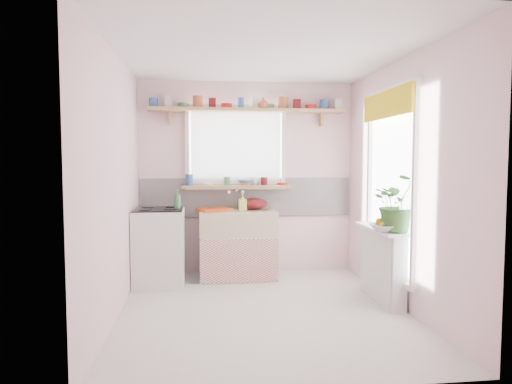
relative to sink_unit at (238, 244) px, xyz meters
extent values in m
plane|color=beige|center=(0.15, -1.29, -0.43)|extent=(3.20, 3.20, 0.00)
plane|color=white|center=(0.15, -1.29, 2.07)|extent=(3.20, 3.20, 0.00)
plane|color=#F4CDD1|center=(0.15, 0.31, 0.82)|extent=(2.80, 0.00, 2.80)
plane|color=#F4CDD1|center=(0.15, -2.89, 0.82)|extent=(2.80, 0.00, 2.80)
plane|color=#F4CDD1|center=(-1.25, -1.29, 0.82)|extent=(0.00, 3.20, 3.20)
plane|color=#F4CDD1|center=(1.55, -1.29, 0.82)|extent=(0.00, 3.20, 3.20)
cube|color=white|center=(0.15, 0.29, 0.57)|extent=(2.74, 0.03, 0.50)
cube|color=#C9828E|center=(0.15, 0.29, 0.37)|extent=(2.74, 0.02, 0.12)
cube|color=white|center=(0.00, 0.30, 1.22)|extent=(1.20, 0.01, 1.00)
cube|color=white|center=(0.00, 0.24, 1.22)|extent=(1.15, 0.02, 0.95)
cube|color=white|center=(1.54, -1.09, 0.82)|extent=(0.01, 1.10, 1.90)
cube|color=yellow|center=(1.46, -1.09, 1.63)|extent=(0.03, 1.20, 0.28)
cube|color=white|center=(0.00, 0.01, -0.16)|extent=(0.85, 0.55, 0.55)
cube|color=#C74F3A|center=(0.00, -0.27, -0.16)|extent=(0.95, 0.02, 0.53)
cube|color=beige|center=(0.00, 0.01, 0.27)|extent=(0.95, 0.55, 0.30)
cylinder|color=silver|center=(0.00, 0.26, 0.67)|extent=(0.03, 0.22, 0.03)
cube|color=white|center=(-0.95, -0.24, 0.02)|extent=(0.58, 0.58, 0.90)
cube|color=black|center=(-0.95, -0.24, 0.47)|extent=(0.56, 0.56, 0.02)
cylinder|color=black|center=(-1.09, -0.38, 0.49)|extent=(0.14, 0.14, 0.01)
cylinder|color=black|center=(-0.81, -0.38, 0.49)|extent=(0.14, 0.14, 0.01)
cylinder|color=black|center=(-1.09, -0.10, 0.49)|extent=(0.14, 0.14, 0.01)
cylinder|color=black|center=(-0.81, -0.10, 0.49)|extent=(0.14, 0.14, 0.01)
cube|color=white|center=(1.45, -1.09, -0.06)|extent=(0.15, 0.90, 0.75)
cube|color=white|center=(1.42, -1.09, 0.33)|extent=(0.22, 0.95, 0.03)
cube|color=tan|center=(0.00, 0.19, 0.71)|extent=(1.40, 0.22, 0.04)
cube|color=tan|center=(0.15, 0.18, 1.69)|extent=(2.52, 0.24, 0.04)
cylinder|color=#3359A5|center=(-1.03, 0.18, 1.77)|extent=(0.11, 0.11, 0.12)
cylinder|color=silver|center=(-0.85, 0.18, 1.77)|extent=(0.11, 0.11, 0.12)
cylinder|color=#3F7F4C|center=(-0.67, 0.18, 1.74)|extent=(0.11, 0.11, 0.06)
cylinder|color=#A55133|center=(-0.49, 0.18, 1.77)|extent=(0.11, 0.11, 0.12)
cylinder|color=#590F14|center=(-0.30, 0.18, 1.77)|extent=(0.11, 0.11, 0.12)
cylinder|color=red|center=(-0.12, 0.18, 1.74)|extent=(0.11, 0.11, 0.06)
cylinder|color=#3359A5|center=(0.06, 0.18, 1.77)|extent=(0.11, 0.11, 0.12)
cylinder|color=silver|center=(0.24, 0.18, 1.77)|extent=(0.11, 0.11, 0.12)
cylinder|color=#3F7F4C|center=(0.42, 0.18, 1.74)|extent=(0.11, 0.11, 0.06)
cylinder|color=#A55133|center=(0.60, 0.18, 1.77)|extent=(0.11, 0.11, 0.12)
cylinder|color=#590F14|center=(0.79, 0.18, 1.77)|extent=(0.11, 0.11, 0.12)
cylinder|color=red|center=(0.97, 0.18, 1.74)|extent=(0.11, 0.11, 0.06)
cylinder|color=#3359A5|center=(1.15, 0.18, 1.77)|extent=(0.11, 0.11, 0.12)
cylinder|color=silver|center=(1.33, 0.18, 1.77)|extent=(0.11, 0.11, 0.12)
cylinder|color=#3359A5|center=(-0.62, 0.19, 0.79)|extent=(0.11, 0.11, 0.12)
cylinder|color=silver|center=(-0.37, 0.19, 0.79)|extent=(0.11, 0.11, 0.12)
cylinder|color=#3F7F4C|center=(-0.12, 0.19, 0.76)|extent=(0.11, 0.11, 0.06)
cylinder|color=#A55133|center=(0.12, 0.19, 0.79)|extent=(0.11, 0.11, 0.12)
cylinder|color=#590F14|center=(0.37, 0.19, 0.79)|extent=(0.11, 0.11, 0.12)
cylinder|color=red|center=(0.62, 0.19, 0.76)|extent=(0.11, 0.11, 0.06)
cube|color=#D14412|center=(-0.29, 0.02, 0.44)|extent=(0.48, 0.43, 0.04)
ellipsoid|color=#590F13|center=(0.22, 0.12, 0.49)|extent=(0.43, 0.43, 0.15)
imported|color=#325E25|center=(1.48, -1.40, 0.63)|extent=(0.58, 0.52, 0.57)
imported|color=silver|center=(1.36, -1.37, 0.38)|extent=(0.33, 0.33, 0.07)
imported|color=#325E25|center=(1.36, -1.41, 0.45)|extent=(0.12, 0.09, 0.21)
imported|color=#DCDF63|center=(0.06, 0.00, 0.52)|extent=(0.10, 0.10, 0.21)
imported|color=white|center=(0.23, 0.25, 0.78)|extent=(0.17, 0.17, 0.10)
imported|color=teal|center=(0.14, 0.25, 0.76)|extent=(0.28, 0.28, 0.07)
imported|color=#B15736|center=(0.33, 0.12, 1.78)|extent=(0.17, 0.17, 0.14)
imported|color=#3D7B46|center=(-0.73, -0.25, 0.59)|extent=(0.11, 0.11, 0.22)
sphere|color=orange|center=(1.36, -1.37, 0.44)|extent=(0.08, 0.08, 0.08)
sphere|color=orange|center=(1.42, -1.34, 0.44)|extent=(0.08, 0.08, 0.08)
sphere|color=orange|center=(1.31, -1.35, 0.44)|extent=(0.08, 0.08, 0.08)
cylinder|color=gold|center=(1.38, -1.42, 0.45)|extent=(0.18, 0.04, 0.10)
camera|label=1|loc=(-0.44, -5.67, 1.05)|focal=32.00mm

